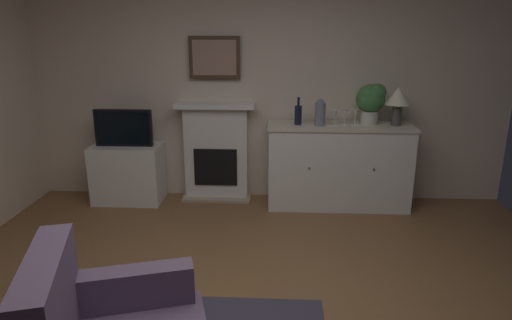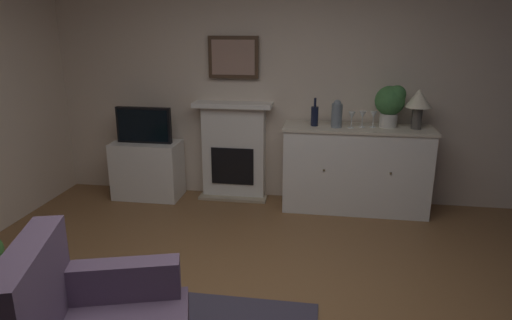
{
  "view_description": "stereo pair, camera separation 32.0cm",
  "coord_description": "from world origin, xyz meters",
  "px_view_note": "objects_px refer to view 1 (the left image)",
  "views": [
    {
      "loc": [
        0.16,
        -2.41,
        1.92
      ],
      "look_at": [
        -0.01,
        0.66,
        1.0
      ],
      "focal_mm": 31.93,
      "sensor_mm": 36.0,
      "label": 1
    },
    {
      "loc": [
        0.48,
        -2.38,
        1.92
      ],
      "look_at": [
        -0.01,
        0.66,
        1.0
      ],
      "focal_mm": 31.93,
      "sensor_mm": 36.0,
      "label": 2
    }
  ],
  "objects_px": {
    "table_lamp": "(398,99)",
    "wine_glass_right": "(355,113)",
    "sideboard_cabinet": "(338,166)",
    "framed_picture": "(214,58)",
    "wine_bottle": "(298,115)",
    "potted_plant_small": "(371,100)",
    "vase_decorative": "(320,112)",
    "wine_glass_center": "(345,114)",
    "tv_cabinet": "(128,173)",
    "tv_set": "(123,128)",
    "wine_glass_left": "(335,114)",
    "fireplace_unit": "(216,151)"
  },
  "relations": [
    {
      "from": "tv_set",
      "to": "wine_glass_right",
      "type": "bearing_deg",
      "value": 0.35
    },
    {
      "from": "framed_picture",
      "to": "wine_glass_right",
      "type": "distance_m",
      "value": 1.61
    },
    {
      "from": "wine_bottle",
      "to": "potted_plant_small",
      "type": "distance_m",
      "value": 0.77
    },
    {
      "from": "table_lamp",
      "to": "wine_glass_left",
      "type": "xyz_separation_m",
      "value": [
        -0.64,
        -0.06,
        -0.16
      ]
    },
    {
      "from": "tv_set",
      "to": "wine_glass_left",
      "type": "bearing_deg",
      "value": -1.23
    },
    {
      "from": "table_lamp",
      "to": "wine_glass_right",
      "type": "xyz_separation_m",
      "value": [
        -0.42,
        0.01,
        -0.16
      ]
    },
    {
      "from": "vase_decorative",
      "to": "tv_set",
      "type": "height_order",
      "value": "vase_decorative"
    },
    {
      "from": "table_lamp",
      "to": "tv_set",
      "type": "height_order",
      "value": "table_lamp"
    },
    {
      "from": "framed_picture",
      "to": "vase_decorative",
      "type": "xyz_separation_m",
      "value": [
        1.12,
        -0.27,
        -0.53
      ]
    },
    {
      "from": "tv_cabinet",
      "to": "tv_set",
      "type": "bearing_deg",
      "value": -90.0
    },
    {
      "from": "framed_picture",
      "to": "wine_glass_right",
      "type": "relative_size",
      "value": 3.33
    },
    {
      "from": "tv_set",
      "to": "tv_cabinet",
      "type": "bearing_deg",
      "value": 90.0
    },
    {
      "from": "fireplace_unit",
      "to": "vase_decorative",
      "type": "distance_m",
      "value": 1.25
    },
    {
      "from": "wine_bottle",
      "to": "wine_glass_left",
      "type": "bearing_deg",
      "value": -6.53
    },
    {
      "from": "fireplace_unit",
      "to": "vase_decorative",
      "type": "xyz_separation_m",
      "value": [
        1.12,
        -0.23,
        0.5
      ]
    },
    {
      "from": "sideboard_cabinet",
      "to": "potted_plant_small",
      "type": "height_order",
      "value": "potted_plant_small"
    },
    {
      "from": "framed_picture",
      "to": "wine_glass_left",
      "type": "relative_size",
      "value": 3.33
    },
    {
      "from": "wine_bottle",
      "to": "wine_glass_right",
      "type": "distance_m",
      "value": 0.59
    },
    {
      "from": "table_lamp",
      "to": "wine_glass_left",
      "type": "distance_m",
      "value": 0.66
    },
    {
      "from": "vase_decorative",
      "to": "sideboard_cabinet",
      "type": "bearing_deg",
      "value": 12.56
    },
    {
      "from": "fireplace_unit",
      "to": "wine_bottle",
      "type": "bearing_deg",
      "value": -11.99
    },
    {
      "from": "sideboard_cabinet",
      "to": "tv_set",
      "type": "xyz_separation_m",
      "value": [
        -2.32,
        -0.01,
        0.39
      ]
    },
    {
      "from": "fireplace_unit",
      "to": "tv_set",
      "type": "height_order",
      "value": "fireplace_unit"
    },
    {
      "from": "fireplace_unit",
      "to": "sideboard_cabinet",
      "type": "distance_m",
      "value": 1.36
    },
    {
      "from": "framed_picture",
      "to": "tv_set",
      "type": "xyz_separation_m",
      "value": [
        -0.98,
        -0.23,
        -0.73
      ]
    },
    {
      "from": "framed_picture",
      "to": "wine_bottle",
      "type": "relative_size",
      "value": 1.9
    },
    {
      "from": "wine_glass_left",
      "to": "tv_cabinet",
      "type": "relative_size",
      "value": 0.22
    },
    {
      "from": "wine_glass_center",
      "to": "tv_set",
      "type": "relative_size",
      "value": 0.27
    },
    {
      "from": "vase_decorative",
      "to": "potted_plant_small",
      "type": "relative_size",
      "value": 0.65
    },
    {
      "from": "framed_picture",
      "to": "wine_glass_left",
      "type": "xyz_separation_m",
      "value": [
        1.27,
        -0.28,
        -0.55
      ]
    },
    {
      "from": "wine_glass_left",
      "to": "tv_set",
      "type": "relative_size",
      "value": 0.27
    },
    {
      "from": "wine_bottle",
      "to": "potted_plant_small",
      "type": "xyz_separation_m",
      "value": [
        0.76,
        0.06,
        0.15
      ]
    },
    {
      "from": "tv_cabinet",
      "to": "potted_plant_small",
      "type": "bearing_deg",
      "value": 0.66
    },
    {
      "from": "sideboard_cabinet",
      "to": "wine_glass_center",
      "type": "xyz_separation_m",
      "value": [
        0.04,
        -0.01,
        0.57
      ]
    },
    {
      "from": "wine_bottle",
      "to": "vase_decorative",
      "type": "height_order",
      "value": "wine_bottle"
    },
    {
      "from": "table_lamp",
      "to": "wine_glass_center",
      "type": "height_order",
      "value": "table_lamp"
    },
    {
      "from": "wine_glass_center",
      "to": "potted_plant_small",
      "type": "relative_size",
      "value": 0.38
    },
    {
      "from": "wine_glass_center",
      "to": "potted_plant_small",
      "type": "distance_m",
      "value": 0.31
    },
    {
      "from": "wine_glass_center",
      "to": "sideboard_cabinet",
      "type": "bearing_deg",
      "value": 169.24
    },
    {
      "from": "tv_set",
      "to": "potted_plant_small",
      "type": "distance_m",
      "value": 2.65
    },
    {
      "from": "sideboard_cabinet",
      "to": "vase_decorative",
      "type": "xyz_separation_m",
      "value": [
        -0.22,
        -0.05,
        0.59
      ]
    },
    {
      "from": "wine_bottle",
      "to": "wine_glass_right",
      "type": "xyz_separation_m",
      "value": [
        0.59,
        0.02,
        0.01
      ]
    },
    {
      "from": "sideboard_cabinet",
      "to": "tv_cabinet",
      "type": "relative_size",
      "value": 2.03
    },
    {
      "from": "sideboard_cabinet",
      "to": "framed_picture",
      "type": "bearing_deg",
      "value": 170.63
    },
    {
      "from": "sideboard_cabinet",
      "to": "wine_glass_center",
      "type": "bearing_deg",
      "value": -10.76
    },
    {
      "from": "framed_picture",
      "to": "wine_glass_center",
      "type": "height_order",
      "value": "framed_picture"
    },
    {
      "from": "potted_plant_small",
      "to": "wine_bottle",
      "type": "bearing_deg",
      "value": -175.55
    },
    {
      "from": "vase_decorative",
      "to": "tv_set",
      "type": "bearing_deg",
      "value": 178.86
    },
    {
      "from": "wine_glass_right",
      "to": "tv_cabinet",
      "type": "xyz_separation_m",
      "value": [
        -2.47,
        0.01,
        -0.71
      ]
    },
    {
      "from": "framed_picture",
      "to": "vase_decorative",
      "type": "height_order",
      "value": "framed_picture"
    }
  ]
}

